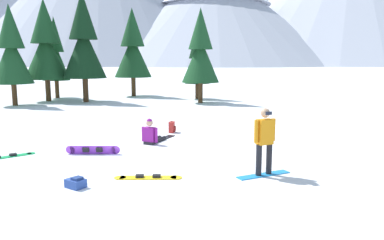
% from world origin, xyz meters
% --- Properties ---
extents(ground_plane, '(800.00, 800.00, 0.00)m').
position_xyz_m(ground_plane, '(0.00, 0.00, 0.00)').
color(ground_plane, white).
extents(snowboarder_foreground, '(1.53, 0.67, 1.75)m').
position_xyz_m(snowboarder_foreground, '(2.46, -1.27, 0.93)').
color(snowboarder_foreground, '#1E8CD8').
rests_on(snowboarder_foreground, ground_plane).
extents(snowboarder_midground, '(1.34, 1.67, 0.92)m').
position_xyz_m(snowboarder_midground, '(-0.07, 3.07, 0.31)').
color(snowboarder_midground, black).
rests_on(snowboarder_midground, ground_plane).
extents(loose_snowboard_near_right, '(1.67, 1.08, 0.09)m').
position_xyz_m(loose_snowboard_near_right, '(-4.65, 1.84, 0.02)').
color(loose_snowboard_near_right, '#19B259').
rests_on(loose_snowboard_near_right, ground_plane).
extents(loose_snowboard_near_left, '(1.70, 0.42, 0.28)m').
position_xyz_m(loose_snowboard_near_left, '(-2.04, 1.78, 0.15)').
color(loose_snowboard_near_left, '#993FD8').
rests_on(loose_snowboard_near_left, ground_plane).
extents(loose_snowboard_far_spare, '(1.74, 0.59, 0.09)m').
position_xyz_m(loose_snowboard_far_spare, '(-0.49, -0.98, 0.02)').
color(loose_snowboard_far_spare, yellow).
rests_on(loose_snowboard_far_spare, ground_plane).
extents(backpack_blue, '(0.54, 0.54, 0.27)m').
position_xyz_m(backpack_blue, '(-2.20, -1.40, 0.11)').
color(backpack_blue, '#2D4C9E').
rests_on(backpack_blue, ground_plane).
extents(backpack_red, '(0.33, 0.37, 0.47)m').
position_xyz_m(backpack_red, '(0.88, 4.97, 0.21)').
color(backpack_red, red).
rests_on(backpack_red, ground_plane).
extents(pine_tree_leaning, '(1.91, 1.91, 5.30)m').
position_xyz_m(pine_tree_leaning, '(4.45, 17.91, 2.89)').
color(pine_tree_leaning, '#472D19').
rests_on(pine_tree_leaning, ground_plane).
extents(pine_tree_broad, '(3.04, 3.04, 7.14)m').
position_xyz_m(pine_tree_broad, '(-6.32, 18.32, 3.90)').
color(pine_tree_broad, '#472D19').
rests_on(pine_tree_broad, ground_plane).
extents(pine_tree_short, '(2.54, 2.54, 6.38)m').
position_xyz_m(pine_tree_short, '(4.18, 15.32, 3.48)').
color(pine_tree_short, '#472D19').
rests_on(pine_tree_short, ground_plane).
extents(pine_tree_tall, '(2.54, 2.54, 6.42)m').
position_xyz_m(pine_tree_tall, '(-7.96, 15.93, 3.50)').
color(pine_tree_tall, '#472D19').
rests_on(pine_tree_tall, ground_plane).
extents(pine_tree_young, '(2.96, 2.96, 7.00)m').
position_xyz_m(pine_tree_young, '(-0.20, 20.99, 3.82)').
color(pine_tree_young, '#472D19').
rests_on(pine_tree_young, ground_plane).
extents(pine_tree_twin, '(2.97, 2.97, 7.59)m').
position_xyz_m(pine_tree_twin, '(-3.63, 17.33, 4.14)').
color(pine_tree_twin, '#472D19').
rests_on(pine_tree_twin, ground_plane).
extents(pine_tree_slender, '(2.04, 2.04, 6.17)m').
position_xyz_m(pine_tree_slender, '(-6.07, 20.58, 3.36)').
color(pine_tree_slender, '#472D19').
rests_on(pine_tree_slender, ground_plane).
extents(peak_north_spur, '(126.48, 126.48, 49.56)m').
position_xyz_m(peak_north_spur, '(45.68, 184.16, 25.89)').
color(peak_north_spur, '#B2B7C6').
rests_on(peak_north_spur, ground_plane).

